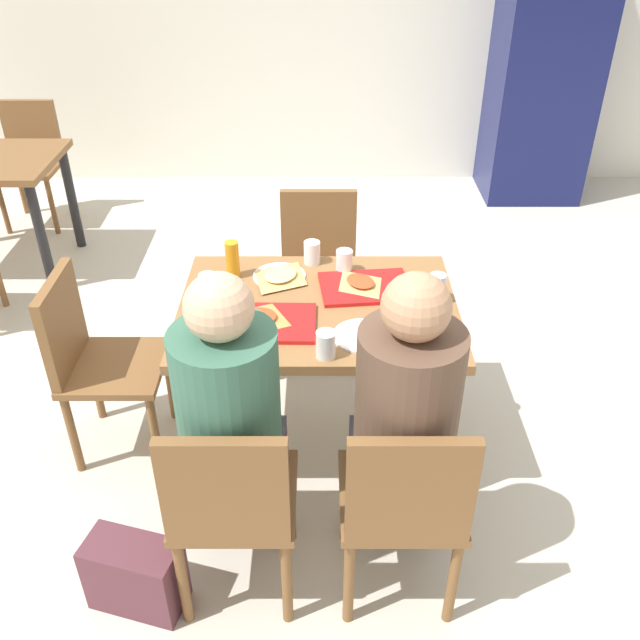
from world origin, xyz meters
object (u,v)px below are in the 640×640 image
at_px(plastic_cup_b, 328,345).
at_px(plastic_cup_c, 210,286).
at_px(person_in_red, 232,413).
at_px(paper_plate_near_edge, 365,336).
at_px(pizza_slice_b, 362,283).
at_px(condiment_bottle, 234,260).
at_px(chair_near_right, 405,502).
at_px(tray_red_far, 367,287).
at_px(main_table, 320,326).
at_px(soda_can, 439,289).
at_px(foil_bundle, 200,296).
at_px(plastic_cup_d, 346,261).
at_px(tray_red_near, 269,323).
at_px(handbag, 137,574).
at_px(person_in_brown_jacket, 406,413).
at_px(chair_near_left, 233,501).
at_px(chair_left_end, 94,354).
at_px(drink_fridge, 547,68).
at_px(background_chair_far, 34,154).
at_px(paper_plate_center, 281,276).
at_px(plastic_cup_a, 314,253).
at_px(pizza_slice_a, 262,317).
at_px(chair_far_side, 320,263).
at_px(pizza_slice_c, 282,276).

distance_m(plastic_cup_b, plastic_cup_c, 0.61).
relative_size(person_in_red, paper_plate_near_edge, 5.64).
bearing_deg(pizza_slice_b, condiment_bottle, 170.09).
height_order(chair_near_right, tray_red_far, chair_near_right).
relative_size(main_table, chair_near_right, 1.31).
xyz_separation_m(tray_red_far, soda_can, (0.27, -0.10, 0.05)).
distance_m(condiment_bottle, foil_bundle, 0.27).
bearing_deg(plastic_cup_d, plastic_cup_c, -159.76).
distance_m(tray_red_near, condiment_bottle, 0.40).
distance_m(soda_can, handbag, 1.50).
distance_m(person_in_brown_jacket, foil_bundle, 0.96).
bearing_deg(handbag, person_in_red, 23.95).
relative_size(chair_near_left, tray_red_near, 2.31).
height_order(chair_near_left, tray_red_near, chair_near_left).
relative_size(chair_near_left, plastic_cup_c, 8.30).
distance_m(chair_left_end, drink_fridge, 3.86).
bearing_deg(foil_bundle, background_chair_far, 123.02).
bearing_deg(paper_plate_center, plastic_cup_d, 8.39).
height_order(main_table, person_in_red, person_in_red).
bearing_deg(paper_plate_center, background_chair_far, 130.77).
xyz_separation_m(plastic_cup_a, foil_bundle, (-0.43, -0.36, 0.00)).
height_order(main_table, pizza_slice_a, pizza_slice_a).
bearing_deg(chair_near_left, chair_far_side, 80.19).
bearing_deg(plastic_cup_d, drink_fridge, 59.63).
height_order(chair_near_right, soda_can, soda_can).
xyz_separation_m(plastic_cup_b, plastic_cup_d, (0.08, 0.60, 0.00)).
relative_size(main_table, drink_fridge, 0.57).
distance_m(chair_left_end, tray_red_near, 0.79).
bearing_deg(plastic_cup_a, plastic_cup_c, -145.46).
bearing_deg(chair_near_left, pizza_slice_a, 85.32).
relative_size(chair_near_left, chair_left_end, 1.00).
height_order(drink_fridge, background_chair_far, drink_fridge).
height_order(person_in_red, handbag, person_in_red).
xyz_separation_m(soda_can, background_chair_far, (-2.47, 2.34, -0.30)).
relative_size(tray_red_near, paper_plate_center, 1.64).
height_order(person_in_red, plastic_cup_a, person_in_red).
relative_size(paper_plate_center, plastic_cup_c, 2.20).
distance_m(pizza_slice_a, plastic_cup_a, 0.51).
bearing_deg(tray_red_near, pizza_slice_c, 84.34).
distance_m(paper_plate_center, pizza_slice_b, 0.35).
height_order(person_in_red, foil_bundle, person_in_red).
height_order(person_in_brown_jacket, plastic_cup_c, person_in_brown_jacket).
xyz_separation_m(paper_plate_near_edge, background_chair_far, (-2.17, 2.58, -0.24)).
relative_size(chair_far_side, plastic_cup_c, 8.30).
xyz_separation_m(plastic_cup_b, background_chair_far, (-2.04, 2.70, -0.29)).
xyz_separation_m(person_in_red, handbag, (-0.35, -0.16, -0.59)).
height_order(person_in_red, tray_red_near, person_in_red).
bearing_deg(handbag, foil_bundle, 78.42).
height_order(chair_near_right, background_chair_far, same).
bearing_deg(pizza_slice_a, drink_fridge, 58.25).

